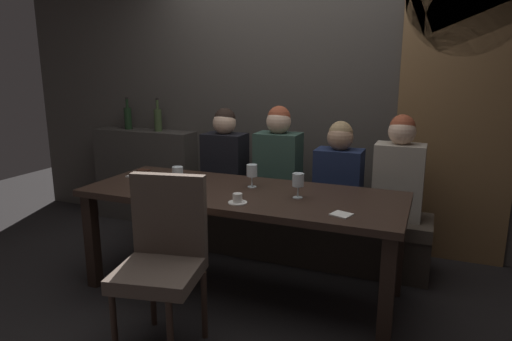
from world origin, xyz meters
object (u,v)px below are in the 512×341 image
at_px(diner_redhead, 225,156).
at_px(wine_bottle_dark_red, 128,117).
at_px(diner_far_end, 339,170).
at_px(chair_near_side, 163,251).
at_px(wine_glass_end_left, 178,174).
at_px(wine_glass_near_right, 252,171).
at_px(fork_on_table, 158,177).
at_px(banquette_bench, 275,228).
at_px(dessert_plate, 143,174).
at_px(dining_table, 242,203).
at_px(wine_bottle_pale_label, 158,119).
at_px(diner_bearded, 278,159).
at_px(espresso_cup, 238,199).
at_px(wine_glass_far_right, 298,181).
at_px(diner_near_end, 399,170).

distance_m(diner_redhead, wine_bottle_dark_red, 1.34).
bearing_deg(diner_far_end, chair_near_side, -116.38).
xyz_separation_m(wine_glass_end_left, wine_glass_near_right, (0.45, 0.26, 0.00)).
height_order(wine_bottle_dark_red, fork_on_table, wine_bottle_dark_red).
height_order(banquette_bench, diner_far_end, diner_far_end).
bearing_deg(dessert_plate, dining_table, -7.45).
relative_size(diner_redhead, wine_glass_near_right, 4.80).
bearing_deg(fork_on_table, dessert_plate, -162.38).
xyz_separation_m(diner_far_end, wine_glass_near_right, (-0.50, -0.55, 0.07)).
bearing_deg(banquette_bench, dining_table, -90.00).
bearing_deg(chair_near_side, banquette_bench, 83.43).
height_order(diner_redhead, wine_glass_near_right, diner_redhead).
xyz_separation_m(wine_bottle_pale_label, wine_glass_end_left, (0.95, -1.17, -0.22)).
distance_m(wine_bottle_pale_label, dessert_plate, 1.08).
height_order(diner_bearded, wine_glass_near_right, diner_bearded).
distance_m(dining_table, espresso_cup, 0.30).
relative_size(banquette_bench, espresso_cup, 20.83).
distance_m(wine_glass_end_left, wine_glass_far_right, 0.84).
distance_m(diner_near_end, wine_glass_far_right, 0.93).
height_order(diner_redhead, wine_bottle_pale_label, wine_bottle_pale_label).
distance_m(diner_bearded, fork_on_table, 0.97).
bearing_deg(diner_bearded, diner_redhead, 177.30).
relative_size(wine_glass_near_right, espresso_cup, 1.37).
distance_m(dining_table, wine_bottle_dark_red, 2.07).
distance_m(diner_near_end, fork_on_table, 1.84).
distance_m(diner_far_end, espresso_cup, 1.04).
xyz_separation_m(chair_near_side, wine_glass_near_right, (0.19, 0.85, 0.30)).
relative_size(dining_table, diner_near_end, 2.80).
height_order(diner_near_end, wine_glass_end_left, diner_near_end).
xyz_separation_m(dining_table, wine_glass_end_left, (-0.42, -0.13, 0.20)).
height_order(chair_near_side, diner_far_end, diner_far_end).
bearing_deg(diner_bearded, dessert_plate, -148.66).
xyz_separation_m(wine_bottle_dark_red, wine_glass_near_right, (1.77, -0.92, -0.21)).
distance_m(diner_near_end, wine_bottle_dark_red, 2.75).
bearing_deg(wine_bottle_pale_label, dining_table, -37.02).
height_order(banquette_bench, wine_bottle_pale_label, wine_bottle_pale_label).
relative_size(wine_glass_end_left, wine_glass_near_right, 1.00).
bearing_deg(chair_near_side, diner_near_end, 51.69).
xyz_separation_m(diner_redhead, wine_glass_near_right, (0.50, -0.58, 0.03)).
relative_size(wine_glass_end_left, wine_glass_far_right, 1.00).
bearing_deg(wine_bottle_pale_label, diner_bearded, -14.14).
bearing_deg(chair_near_side, wine_bottle_pale_label, 124.50).
bearing_deg(diner_near_end, diner_redhead, -179.41).
height_order(wine_glass_far_right, fork_on_table, wine_glass_far_right).
bearing_deg(dining_table, wine_bottle_dark_red, 149.11).
bearing_deg(diner_bearded, espresso_cup, -86.06).
distance_m(banquette_bench, wine_glass_far_right, 1.03).
xyz_separation_m(espresso_cup, fork_on_table, (-0.86, 0.39, -0.02)).
relative_size(diner_far_end, wine_glass_near_right, 4.41).
height_order(banquette_bench, wine_glass_end_left, wine_glass_end_left).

